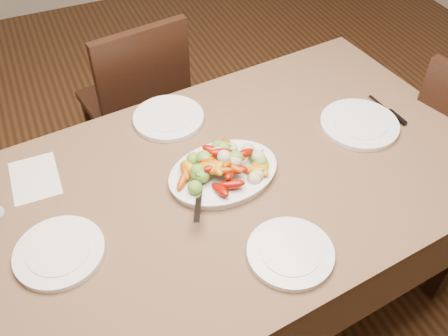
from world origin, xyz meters
TOP-DOWN VIEW (x-y plane):
  - floor at (0.00, 0.00)m, footprint 6.00×6.00m
  - dining_table at (-0.22, 0.04)m, footprint 1.94×1.23m
  - chair_far at (-0.30, 0.94)m, footprint 0.48×0.48m
  - serving_platter at (-0.21, 0.06)m, footprint 0.39×0.31m
  - roasted_vegetables at (-0.21, 0.06)m, footprint 0.32×0.23m
  - serving_spoon at (-0.27, 0.01)m, footprint 0.28×0.17m
  - plate_left at (-0.77, -0.04)m, footprint 0.26×0.26m
  - plate_right at (0.35, 0.09)m, footprint 0.29×0.29m
  - plate_far at (-0.28, 0.41)m, footprint 0.26×0.26m
  - plate_near at (-0.16, -0.30)m, footprint 0.25×0.25m
  - menu_card at (-0.79, 0.30)m, footprint 0.15×0.21m
  - table_knife at (0.49, 0.12)m, footprint 0.03×0.20m

SIDE VIEW (x-z plane):
  - floor at x=0.00m, z-range 0.00..0.00m
  - dining_table at x=-0.22m, z-range 0.00..0.76m
  - chair_far at x=-0.30m, z-range 0.00..0.95m
  - menu_card at x=-0.79m, z-range 0.76..0.76m
  - table_knife at x=0.49m, z-range 0.76..0.77m
  - plate_left at x=-0.77m, z-range 0.76..0.78m
  - plate_right at x=0.35m, z-range 0.76..0.78m
  - plate_far at x=-0.28m, z-range 0.76..0.78m
  - plate_near at x=-0.16m, z-range 0.76..0.78m
  - serving_platter at x=-0.21m, z-range 0.76..0.78m
  - serving_spoon at x=-0.27m, z-range 0.79..0.82m
  - roasted_vegetables at x=-0.21m, z-range 0.78..0.87m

